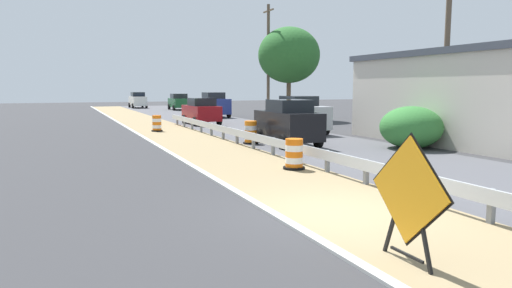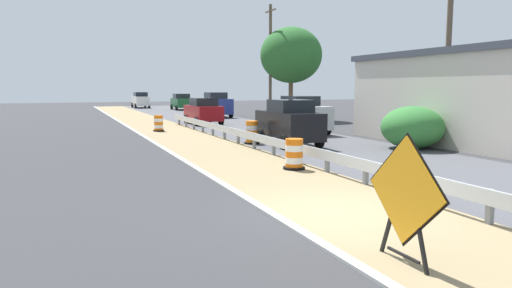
# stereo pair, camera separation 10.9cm
# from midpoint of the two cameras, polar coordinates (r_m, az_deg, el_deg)

# --- Properties ---
(ground_plane) EXTENTS (160.00, 160.00, 0.00)m
(ground_plane) POSITION_cam_midpoint_polar(r_m,az_deg,el_deg) (10.19, 9.78, -8.33)
(ground_plane) COLOR #333335
(median_dirt_strip) EXTENTS (3.76, 120.00, 0.01)m
(median_dirt_strip) POSITION_cam_midpoint_polar(r_m,az_deg,el_deg) (10.56, 12.93, -7.84)
(median_dirt_strip) COLOR #8E7A56
(median_dirt_strip) RESTS_ON ground
(curb_near_edge) EXTENTS (0.20, 120.00, 0.11)m
(curb_near_edge) POSITION_cam_midpoint_polar(r_m,az_deg,el_deg) (9.58, 3.11, -9.21)
(curb_near_edge) COLOR #ADADA8
(curb_near_edge) RESTS_ON ground
(guardrail_median) EXTENTS (0.18, 50.62, 0.71)m
(guardrail_median) POSITION_cam_midpoint_polar(r_m,az_deg,el_deg) (11.56, 19.32, -4.16)
(guardrail_median) COLOR #ADB2B7
(guardrail_median) RESTS_ON ground
(warning_sign_diamond) EXTENTS (0.07, 1.76, 2.02)m
(warning_sign_diamond) POSITION_cam_midpoint_polar(r_m,az_deg,el_deg) (7.38, 18.28, -5.96)
(warning_sign_diamond) COLOR black
(warning_sign_diamond) RESTS_ON ground
(traffic_barrel_nearest) EXTENTS (0.64, 0.64, 0.95)m
(traffic_barrel_nearest) POSITION_cam_midpoint_polar(r_m,az_deg,el_deg) (13.25, 18.23, -3.14)
(traffic_barrel_nearest) COLOR orange
(traffic_barrel_nearest) RESTS_ON ground
(traffic_barrel_close) EXTENTS (0.72, 0.72, 1.01)m
(traffic_barrel_close) POSITION_cam_midpoint_polar(r_m,az_deg,el_deg) (15.21, 4.93, -1.43)
(traffic_barrel_close) COLOR orange
(traffic_barrel_close) RESTS_ON ground
(traffic_barrel_mid) EXTENTS (0.73, 0.73, 1.09)m
(traffic_barrel_mid) POSITION_cam_midpoint_polar(r_m,az_deg,el_deg) (22.00, -0.38, 1.31)
(traffic_barrel_mid) COLOR orange
(traffic_barrel_mid) RESTS_ON ground
(traffic_barrel_far) EXTENTS (0.67, 0.67, 0.98)m
(traffic_barrel_far) POSITION_cam_midpoint_polar(r_m,az_deg,el_deg) (28.88, -11.82, 2.41)
(traffic_barrel_far) COLOR orange
(traffic_barrel_far) RESTS_ON ground
(traffic_barrel_farther) EXTENTS (0.70, 0.70, 1.08)m
(traffic_barrel_farther) POSITION_cam_midpoint_polar(r_m,az_deg,el_deg) (32.79, -6.66, 3.13)
(traffic_barrel_farther) COLOR orange
(traffic_barrel_farther) RESTS_ON ground
(car_lead_near_lane) EXTENTS (2.08, 4.27, 2.12)m
(car_lead_near_lane) POSITION_cam_midpoint_polar(r_m,az_deg,el_deg) (21.53, 4.21, 2.66)
(car_lead_near_lane) COLOR black
(car_lead_near_lane) RESTS_ON ground
(car_trailing_near_lane) EXTENTS (2.01, 4.45, 2.18)m
(car_trailing_near_lane) POSITION_cam_midpoint_polar(r_m,az_deg,el_deg) (27.30, 5.71, 3.63)
(car_trailing_near_lane) COLOR silver
(car_trailing_near_lane) RESTS_ON ground
(car_lead_far_lane) EXTENTS (1.95, 4.53, 2.05)m
(car_lead_far_lane) POSITION_cam_midpoint_polar(r_m,az_deg,el_deg) (62.80, -14.01, 5.29)
(car_lead_far_lane) COLOR silver
(car_lead_far_lane) RESTS_ON ground
(car_mid_far_lane) EXTENTS (2.06, 4.25, 2.23)m
(car_mid_far_lane) POSITION_cam_midpoint_polar(r_m,az_deg,el_deg) (42.13, -4.86, 4.84)
(car_mid_far_lane) COLOR navy
(car_mid_far_lane) RESTS_ON ground
(car_trailing_far_lane) EXTENTS (2.09, 4.14, 1.92)m
(car_trailing_far_lane) POSITION_cam_midpoint_polar(r_m,az_deg,el_deg) (33.79, -6.44, 4.05)
(car_trailing_far_lane) COLOR maroon
(car_trailing_far_lane) RESTS_ON ground
(car_distant_a) EXTENTS (2.15, 4.28, 1.93)m
(car_distant_a) POSITION_cam_midpoint_polar(r_m,az_deg,el_deg) (56.15, -9.10, 5.17)
(car_distant_a) COLOR #195128
(car_distant_a) RESTS_ON ground
(roadside_shop_near) EXTENTS (7.21, 10.78, 4.40)m
(roadside_shop_near) POSITION_cam_midpoint_polar(r_m,az_deg,el_deg) (25.18, 25.51, 5.27)
(roadside_shop_near) COLOR beige
(roadside_shop_near) RESTS_ON ground
(utility_pole_near) EXTENTS (0.24, 1.80, 8.57)m
(utility_pole_near) POSITION_cam_midpoint_polar(r_m,az_deg,el_deg) (22.13, 22.77, 11.05)
(utility_pole_near) COLOR brown
(utility_pole_near) RESTS_ON ground
(utility_pole_mid) EXTENTS (0.24, 1.80, 9.22)m
(utility_pole_mid) POSITION_cam_midpoint_polar(r_m,az_deg,el_deg) (37.73, 1.86, 10.18)
(utility_pole_mid) COLOR brown
(utility_pole_mid) RESTS_ON ground
(bush_roadside) EXTENTS (2.71, 2.71, 1.86)m
(bush_roadside) POSITION_cam_midpoint_polar(r_m,az_deg,el_deg) (21.40, 18.85, 1.95)
(bush_roadside) COLOR #337533
(bush_roadside) RESTS_ON ground
(tree_roadside) EXTENTS (5.00, 5.00, 7.53)m
(tree_roadside) POSITION_cam_midpoint_polar(r_m,az_deg,el_deg) (38.19, 4.43, 10.86)
(tree_roadside) COLOR brown
(tree_roadside) RESTS_ON ground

